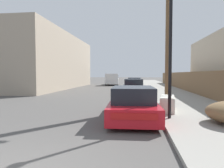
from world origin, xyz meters
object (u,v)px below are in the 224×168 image
object	(u,v)px
utility_pole	(169,19)
parked_sports_car_red	(133,104)
pickup_truck	(112,79)
street_lamp	(170,41)
discarded_fridge	(167,103)
car_parked_far	(135,83)
car_parked_mid	(133,87)

from	to	relation	value
utility_pole	parked_sports_car_red	bearing A→B (deg)	-116.49
pickup_truck	street_lamp	xyz separation A→B (m)	(5.22, -24.42, 2.09)
discarded_fridge	street_lamp	distance (m)	3.01
parked_sports_car_red	car_parked_far	world-z (taller)	car_parked_far
pickup_truck	street_lamp	distance (m)	25.06
utility_pole	discarded_fridge	bearing A→B (deg)	-99.01
car_parked_far	street_lamp	world-z (taller)	street_lamp
discarded_fridge	car_parked_far	bearing A→B (deg)	104.31
parked_sports_car_red	pickup_truck	world-z (taller)	pickup_truck
parked_sports_car_red	street_lamp	xyz separation A→B (m)	(1.38, -0.27, 2.42)
car_parked_mid	car_parked_far	size ratio (longest dim) A/B	0.91
discarded_fridge	pickup_truck	xyz separation A→B (m)	(-5.38, 22.85, 0.47)
discarded_fridge	car_parked_far	world-z (taller)	car_parked_far
pickup_truck	discarded_fridge	bearing A→B (deg)	98.44
car_parked_mid	street_lamp	world-z (taller)	street_lamp
discarded_fridge	car_parked_mid	distance (m)	9.07
car_parked_far	pickup_truck	size ratio (longest dim) A/B	0.82
parked_sports_car_red	street_lamp	distance (m)	2.80
utility_pole	street_lamp	world-z (taller)	utility_pole
discarded_fridge	car_parked_far	size ratio (longest dim) A/B	0.38
discarded_fridge	street_lamp	size ratio (longest dim) A/B	0.35
car_parked_far	pickup_truck	distance (m)	6.47
car_parked_mid	street_lamp	size ratio (longest dim) A/B	0.84
pickup_truck	parked_sports_car_red	bearing A→B (deg)	94.24
pickup_truck	utility_pole	size ratio (longest dim) A/B	0.60
car_parked_far	pickup_truck	xyz separation A→B (m)	(-3.76, 5.26, 0.30)
discarded_fridge	parked_sports_car_red	bearing A→B (deg)	-130.64
discarded_fridge	parked_sports_car_red	xyz separation A→B (m)	(-1.54, -1.30, 0.14)
parked_sports_car_red	utility_pole	world-z (taller)	utility_pole
car_parked_mid	car_parked_far	bearing A→B (deg)	85.55
car_parked_mid	pickup_truck	world-z (taller)	pickup_truck
car_parked_far	street_lamp	size ratio (longest dim) A/B	0.92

